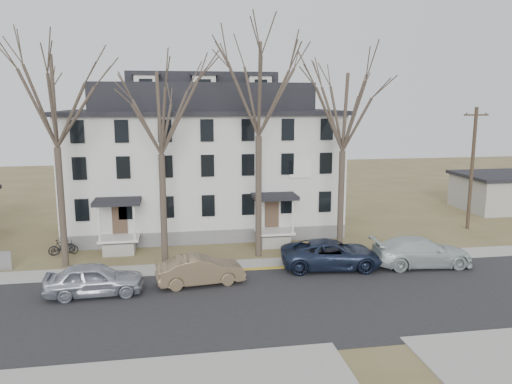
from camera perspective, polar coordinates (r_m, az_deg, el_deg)
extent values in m
plane|color=olive|center=(23.63, 1.99, -14.62)|extent=(120.00, 120.00, 0.00)
cube|color=#27272A|center=(25.42, 1.07, -12.74)|extent=(120.00, 10.00, 0.04)
cube|color=#A09F97|center=(30.95, -0.99, -8.41)|extent=(120.00, 2.00, 0.08)
cube|color=gold|center=(31.22, 8.48, -8.36)|extent=(14.00, 0.25, 0.06)
cube|color=slate|center=(40.17, -5.94, -3.29)|extent=(20.00, 10.00, 1.00)
cube|color=silver|center=(39.35, -6.06, 3.09)|extent=(20.00, 10.00, 8.00)
cube|color=black|center=(39.04, -6.18, 9.07)|extent=(20.80, 10.80, 0.30)
cube|color=black|center=(39.03, -6.21, 10.76)|extent=(16.00, 7.00, 2.00)
cube|color=black|center=(39.06, -6.26, 12.81)|extent=(11.00, 4.50, 0.80)
cube|color=white|center=(34.41, -15.37, -5.10)|extent=(2.60, 2.00, 0.16)
cube|color=white|center=(34.88, 2.10, -4.52)|extent=(2.60, 2.00, 0.16)
cube|color=white|center=(35.34, 5.04, 2.60)|extent=(1.60, 0.08, 1.20)
cube|color=#A09F97|center=(51.66, 26.60, -0.14)|extent=(8.00, 6.00, 3.00)
cube|color=black|center=(51.41, 26.76, 1.73)|extent=(8.50, 6.50, 0.30)
cylinder|color=#473B31|center=(32.12, -21.32, -1.71)|extent=(0.40, 0.40, 7.28)
cylinder|color=#473B31|center=(31.48, -10.54, -1.88)|extent=(0.40, 0.40, 6.76)
cylinder|color=#473B31|center=(31.81, 0.29, -0.61)|extent=(0.40, 0.40, 7.80)
cylinder|color=#473B31|center=(33.27, 9.67, -1.18)|extent=(0.40, 0.40, 6.76)
cylinder|color=#3D3023|center=(42.08, 23.45, 2.42)|extent=(0.28, 0.28, 9.50)
cube|color=#3D3023|center=(41.76, 23.87, 8.06)|extent=(2.00, 0.12, 0.12)
imported|color=#A6ADBA|center=(27.50, -17.98, -9.53)|extent=(5.05, 2.19, 1.70)
imported|color=brown|center=(27.87, -6.38, -8.94)|extent=(4.95, 2.26, 1.57)
imported|color=#1D263E|center=(30.56, 8.65, -7.11)|extent=(6.36, 3.44, 1.69)
imported|color=silver|center=(32.18, 18.37, -6.58)|extent=(6.20, 2.86, 1.75)
imported|color=black|center=(35.11, -21.04, -6.07)|extent=(1.77, 0.88, 0.89)
imported|color=black|center=(35.21, -21.31, -5.92)|extent=(1.76, 1.16, 1.03)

